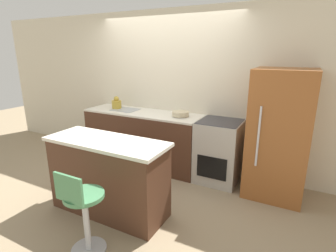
# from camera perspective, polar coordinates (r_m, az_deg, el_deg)

# --- Properties ---
(ground_plane) EXTENTS (14.00, 14.00, 0.00)m
(ground_plane) POSITION_cam_1_polar(r_m,az_deg,el_deg) (4.38, -4.18, -10.34)
(ground_plane) COLOR #998466
(wall_back) EXTENTS (8.00, 0.06, 2.60)m
(wall_back) POSITION_cam_1_polar(r_m,az_deg,el_deg) (4.56, 0.01, 7.95)
(wall_back) COLOR beige
(wall_back) RESTS_ON ground_plane
(back_counter) EXTENTS (2.08, 0.63, 0.95)m
(back_counter) POSITION_cam_1_polar(r_m,az_deg,el_deg) (4.61, -5.42, -2.63)
(back_counter) COLOR #4C2D1E
(back_counter) RESTS_ON ground_plane
(kitchen_island) EXTENTS (1.50, 0.57, 0.94)m
(kitchen_island) POSITION_cam_1_polar(r_m,az_deg,el_deg) (3.32, -12.83, -10.64)
(kitchen_island) COLOR #4C2D1E
(kitchen_island) RESTS_ON ground_plane
(oven_range) EXTENTS (0.63, 0.64, 0.95)m
(oven_range) POSITION_cam_1_polar(r_m,az_deg,el_deg) (4.07, 10.97, -5.40)
(oven_range) COLOR #B7B2A8
(oven_range) RESTS_ON ground_plane
(refrigerator) EXTENTS (0.75, 0.72, 1.73)m
(refrigerator) POSITION_cam_1_polar(r_m,az_deg,el_deg) (3.79, 22.96, -1.77)
(refrigerator) COLOR #995628
(refrigerator) RESTS_ON ground_plane
(stool_chair) EXTENTS (0.39, 0.39, 0.90)m
(stool_chair) POSITION_cam_1_polar(r_m,az_deg,el_deg) (2.76, -17.96, -17.38)
(stool_chair) COLOR #B7B7BC
(stool_chair) RESTS_ON ground_plane
(kettle) EXTENTS (0.17, 0.17, 0.22)m
(kettle) POSITION_cam_1_polar(r_m,az_deg,el_deg) (4.80, -11.13, 4.85)
(kettle) COLOR #B29333
(kettle) RESTS_ON back_counter
(mixing_bowl) EXTENTS (0.27, 0.27, 0.07)m
(mixing_bowl) POSITION_cam_1_polar(r_m,az_deg,el_deg) (4.15, 2.73, 2.69)
(mixing_bowl) COLOR #C1B28E
(mixing_bowl) RESTS_ON back_counter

